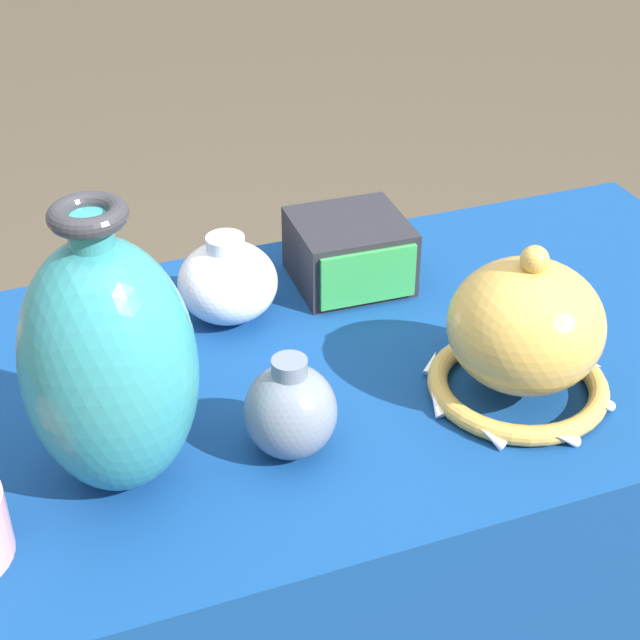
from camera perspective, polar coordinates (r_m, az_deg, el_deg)
name	(u,v)px	position (r m, az deg, el deg)	size (l,w,h in m)	color
display_table	(317,435)	(1.14, -0.17, -6.71)	(1.20, 0.58, 0.70)	brown
vase_tall_bulbous	(110,366)	(0.90, -12.14, -2.61)	(0.16, 0.16, 0.29)	teal
vase_dome_bell	(524,337)	(1.04, 11.78, -0.95)	(0.21, 0.21, 0.18)	gold
mosaic_tile_box	(350,252)	(1.24, 1.74, 3.98)	(0.14, 0.14, 0.08)	#232328
jar_round_porcelain	(228,281)	(1.16, -5.39, 2.25)	(0.12, 0.12, 0.11)	white
jar_round_slate	(290,410)	(0.96, -1.73, -5.27)	(0.09, 0.09, 0.11)	slate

